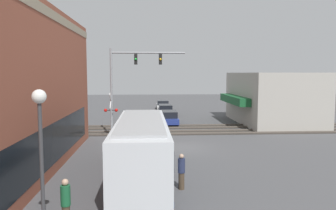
% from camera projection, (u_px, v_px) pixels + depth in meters
% --- Properties ---
extents(ground_plane, '(120.00, 120.00, 0.00)m').
position_uv_depth(ground_plane, '(181.00, 148.00, 24.03)').
color(ground_plane, '#4C4C4F').
extents(shop_building, '(12.02, 8.38, 5.50)m').
position_uv_depth(shop_building, '(271.00, 98.00, 35.74)').
color(shop_building, '#B2ADA3').
rests_on(shop_building, ground).
extents(city_bus, '(10.32, 2.59, 3.09)m').
position_uv_depth(city_bus, '(141.00, 146.00, 16.90)').
color(city_bus, silver).
rests_on(city_bus, ground).
extents(traffic_signal_gantry, '(0.42, 6.43, 7.58)m').
position_uv_depth(traffic_signal_gantry, '(130.00, 74.00, 28.05)').
color(traffic_signal_gantry, gray).
rests_on(traffic_signal_gantry, ground).
extents(crossing_signal, '(1.41, 1.18, 3.81)m').
position_uv_depth(crossing_signal, '(111.00, 110.00, 27.88)').
color(crossing_signal, gray).
rests_on(crossing_signal, ground).
extents(streetlamp, '(0.44, 0.44, 4.96)m').
position_uv_depth(streetlamp, '(41.00, 154.00, 10.10)').
color(streetlamp, '#38383A').
rests_on(streetlamp, ground).
extents(rail_track_near, '(2.60, 60.00, 0.15)m').
position_uv_depth(rail_track_near, '(175.00, 132.00, 29.99)').
color(rail_track_near, '#332D28').
rests_on(rail_track_near, ground).
extents(rail_track_far, '(2.60, 60.00, 0.15)m').
position_uv_depth(rail_track_far, '(172.00, 127.00, 33.17)').
color(rail_track_far, '#332D28').
rests_on(rail_track_far, ground).
extents(parked_car_blue, '(4.72, 1.82, 1.45)m').
position_uv_depth(parked_car_blue, '(169.00, 118.00, 34.94)').
color(parked_car_blue, navy).
rests_on(parked_car_blue, ground).
extents(parked_car_grey, '(4.86, 1.82, 1.45)m').
position_uv_depth(parked_car_grey, '(165.00, 110.00, 41.93)').
color(parked_car_grey, slate).
rests_on(parked_car_grey, ground).
extents(parked_car_white, '(4.53, 1.82, 1.38)m').
position_uv_depth(parked_car_white, '(163.00, 105.00, 49.26)').
color(parked_car_white, silver).
rests_on(parked_car_white, ground).
extents(pedestrian_by_lamp, '(0.34, 0.34, 1.81)m').
position_uv_depth(pedestrian_by_lamp, '(66.00, 204.00, 11.38)').
color(pedestrian_by_lamp, '#473828').
rests_on(pedestrian_by_lamp, ground).
extents(pedestrian_near_bus, '(0.34, 0.34, 1.70)m').
position_uv_depth(pedestrian_near_bus, '(181.00, 171.00, 15.33)').
color(pedestrian_near_bus, '#473828').
rests_on(pedestrian_near_bus, ground).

